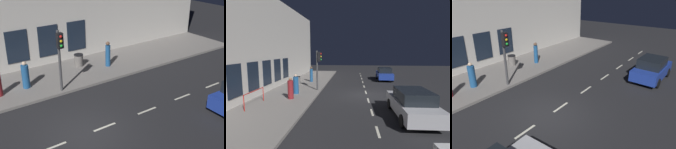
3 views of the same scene
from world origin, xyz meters
The scene contains 8 objects.
ground_plane centered at (0.00, 0.00, 0.00)m, with size 60.00×60.00×0.00m, color #232326.
sidewalk centered at (6.25, 0.00, 0.07)m, with size 4.50×32.00×0.15m.
building_facade centered at (8.80, 0.00, 4.30)m, with size 0.65×32.00×8.62m.
lane_centre_line centered at (0.00, -1.00, 0.00)m, with size 0.12×27.20×0.01m.
traffic_light centered at (4.22, -0.96, 2.54)m, with size 0.49×0.32×3.51m.
pedestrian_0 centered at (5.81, 0.55, 0.88)m, with size 0.60×0.60×1.61m.
pedestrian_2 centered at (5.86, -5.19, 0.97)m, with size 0.46×0.46×1.72m.
trash_bin centered at (7.00, -3.58, 0.57)m, with size 0.62×0.62×0.83m.
Camera 1 is at (-9.91, 5.54, 7.91)m, focal length 48.50 mm.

